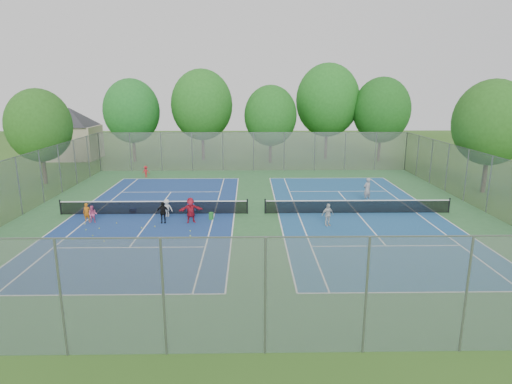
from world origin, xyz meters
The scene contains 41 objects.
ground centered at (0.00, 0.00, 0.00)m, with size 120.00×120.00×0.00m, color #30591B.
court_pad centered at (0.00, 0.00, 0.01)m, with size 32.00×32.00×0.01m, color #2F6435.
court_left centered at (-7.00, 0.00, 0.02)m, with size 10.97×23.77×0.01m, color navy.
court_right centered at (7.00, 0.00, 0.02)m, with size 10.97×23.77×0.01m, color navy.
net_left centered at (-7.00, 0.00, 0.46)m, with size 12.87×0.10×0.91m, color black.
net_right centered at (7.00, 0.00, 0.46)m, with size 12.87×0.10×0.91m, color black.
fence_north centered at (0.00, 16.00, 2.00)m, with size 32.00×0.10×4.00m, color gray.
fence_south centered at (0.00, -16.00, 2.00)m, with size 32.00×0.10×4.00m, color gray.
fence_west centered at (-16.00, 0.00, 2.00)m, with size 32.00×0.10×4.00m, color gray.
fence_east centered at (16.00, 0.00, 2.00)m, with size 32.00×0.10×4.00m, color gray.
house centered at (-22.00, 24.00, 4.21)m, with size 11.03×11.03×7.30m.
tree_nw centered at (-14.00, 22.00, 5.89)m, with size 6.40×6.40×9.58m.
tree_nl centered at (-6.00, 23.00, 6.54)m, with size 7.20×7.20×10.69m.
tree_nc centered at (2.00, 21.00, 5.39)m, with size 6.00×6.00×8.85m.
tree_nr centered at (9.00, 24.00, 7.04)m, with size 7.60×7.60×11.42m.
tree_ne centered at (15.00, 22.00, 5.97)m, with size 6.60×6.60×9.77m.
tree_side_w centered at (-19.00, 10.00, 5.24)m, with size 5.60×5.60×8.47m.
tree_side_e centered at (19.00, 6.00, 5.74)m, with size 6.00×6.00×9.20m.
ball_crate centered at (-8.56, 0.35, 0.16)m, with size 0.37×0.37×0.32m, color #183CBA.
ball_hopper centered at (-2.99, -1.32, 0.25)m, with size 0.25×0.25×0.49m, color #24862B.
student_a centered at (-11.00, -1.60, 0.61)m, with size 0.44×0.29×1.22m, color #C76712.
student_b centered at (-10.52, -1.90, 0.57)m, with size 0.55×0.43×1.13m, color #D8548A.
student_c centered at (-6.01, -0.60, 0.60)m, with size 0.78×0.45×1.20m, color beige.
student_d centered at (-6.02, -1.99, 0.71)m, with size 0.83×0.34×1.41m, color black.
student_e centered at (-4.41, -0.61, 0.65)m, with size 0.64×0.41×1.30m, color navy.
student_f centered at (-4.23, -1.93, 0.82)m, with size 1.53×0.49×1.65m, color #B4192C.
child_far_baseline centered at (-10.51, 12.67, 0.56)m, with size 0.72×0.42×1.12m, color #B2191F.
instructor centered at (8.49, 3.12, 0.93)m, with size 0.68×0.45×1.86m, color gray.
teen_court_b centered at (4.43, -2.75, 0.72)m, with size 0.85×0.35×1.44m, color beige.
tennis_ball_0 centered at (-8.67, -5.46, 0.03)m, with size 0.07×0.07×0.07m, color #CDE836.
tennis_ball_1 centered at (-6.38, -2.85, 0.03)m, with size 0.07×0.07×0.07m, color #EEF338.
tennis_ball_2 centered at (-7.13, -3.11, 0.03)m, with size 0.07×0.07×0.07m, color #BBDD33.
tennis_ball_3 centered at (-9.71, -3.19, 0.03)m, with size 0.07×0.07×0.07m, color #BCDC33.
tennis_ball_4 centered at (-9.65, -4.51, 0.03)m, with size 0.07×0.07×0.07m, color #A6CA2E.
tennis_ball_5 centered at (-3.94, -4.65, 0.03)m, with size 0.07×0.07×0.07m, color #D4F539.
tennis_ball_6 centered at (-10.44, -3.43, 0.03)m, with size 0.07×0.07×0.07m, color #B2D932.
tennis_ball_7 centered at (-10.93, -2.25, 0.03)m, with size 0.07×0.07×0.07m, color #CAD431.
tennis_ball_8 centered at (-8.98, -2.11, 0.03)m, with size 0.07×0.07×0.07m, color #C8D230.
tennis_ball_9 centered at (-6.42, -6.55, 0.03)m, with size 0.07×0.07×0.07m, color #CAEA36.
tennis_ball_10 centered at (-4.06, -3.76, 0.03)m, with size 0.07×0.07×0.07m, color #D7F338.
tennis_ball_11 centered at (-10.53, -5.20, 0.03)m, with size 0.07×0.07×0.07m, color #9FC32D.
Camera 1 is at (-0.50, -28.31, 8.40)m, focal length 30.00 mm.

